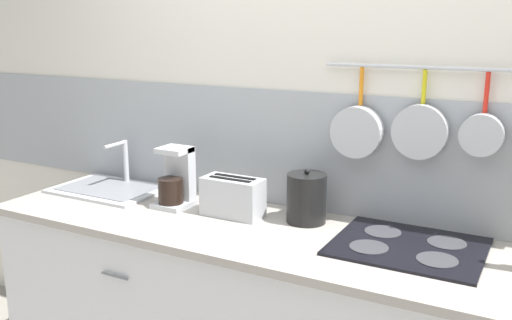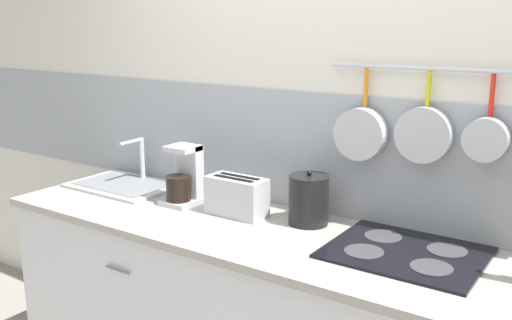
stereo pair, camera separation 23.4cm
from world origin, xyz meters
The scene contains 7 objects.
wall_back centered at (0.00, 0.38, 1.28)m, with size 7.20×0.15×2.60m.
countertop centered at (0.00, 0.00, 0.90)m, with size 2.97×0.68×0.03m.
sink_basin centered at (-1.17, 0.13, 0.94)m, with size 0.55×0.38×0.24m.
coffee_maker centered at (-0.72, 0.10, 1.04)m, with size 0.16×0.17×0.28m.
toaster centered at (-0.40, 0.09, 1.01)m, with size 0.29×0.13×0.18m.
kettle centered at (-0.08, 0.18, 1.03)m, with size 0.17×0.17×0.24m.
cooktop centered at (0.39, 0.09, 0.93)m, with size 0.57×0.47×0.01m.
Camera 2 is at (1.05, -1.89, 1.77)m, focal length 40.00 mm.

